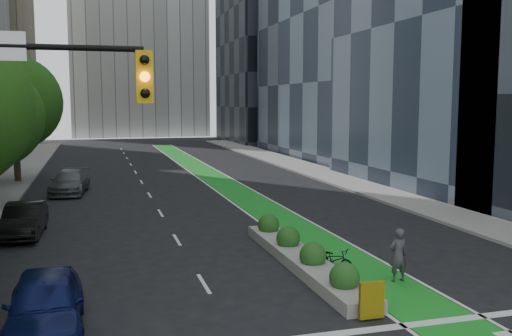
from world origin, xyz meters
TOP-DOWN VIEW (x-y plane):
  - sidewalk_right at (11.80, 25.00)m, footprint 3.60×90.00m
  - bike_lane_paint at (3.00, 30.00)m, footprint 2.20×70.00m
  - building_dark_end at (20.00, 68.00)m, footprint 14.00×18.00m
  - tree_far at (-11.00, 32.00)m, footprint 6.60×6.60m
  - median_planter at (1.20, 7.04)m, footprint 1.20×10.26m
  - bicycle at (2.00, 6.03)m, footprint 1.22×1.77m
  - cyclist at (3.54, 4.52)m, footprint 0.66×0.45m
  - parked_car_left_near at (-7.00, 3.14)m, footprint 1.95×4.61m
  - parked_car_left_mid at (-8.70, 14.51)m, footprint 1.70×4.37m
  - parked_car_left_far at (-7.26, 25.95)m, footprint 2.62×5.24m

SIDE VIEW (x-z plane):
  - bike_lane_paint at x=3.00m, z-range 0.00..0.01m
  - sidewalk_right at x=11.80m, z-range 0.00..0.15m
  - median_planter at x=1.20m, z-range -0.18..0.92m
  - bicycle at x=2.00m, z-range 0.00..0.88m
  - parked_car_left_mid at x=-8.70m, z-range 0.00..1.42m
  - parked_car_left_far at x=-7.26m, z-range 0.00..1.46m
  - parked_car_left_near at x=-7.00m, z-range 0.00..1.56m
  - cyclist at x=3.54m, z-range 0.00..1.75m
  - tree_far at x=-11.00m, z-range 1.19..10.20m
  - building_dark_end at x=20.00m, z-range 0.00..28.00m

